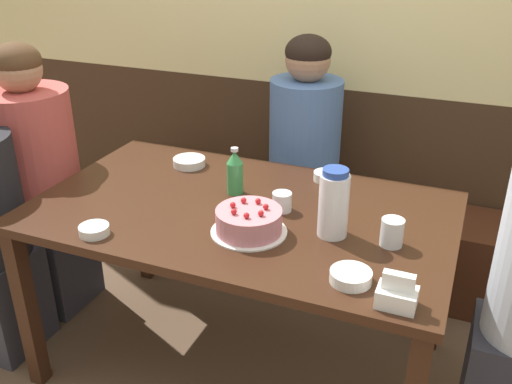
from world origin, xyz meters
TOP-DOWN VIEW (x-y plane):
  - ground_plane at (0.00, 0.00)m, footprint 12.00×12.00m
  - back_wall at (0.00, 1.05)m, footprint 4.80×0.04m
  - bench_seat at (0.00, 0.83)m, footprint 1.99×0.38m
  - dining_table at (0.00, 0.00)m, footprint 1.54×0.92m
  - birthday_cake at (0.10, -0.16)m, footprint 0.26×0.26m
  - water_pitcher at (0.36, -0.06)m, footprint 0.10×0.10m
  - soju_bottle at (-0.07, 0.11)m, footprint 0.06×0.06m
  - napkin_holder at (0.63, -0.38)m, footprint 0.11×0.08m
  - bowl_soup_white at (-0.38, -0.37)m, footprint 0.10×0.10m
  - bowl_rice_small at (-0.37, 0.28)m, footprint 0.14×0.14m
  - bowl_side_dish at (0.22, 0.36)m, footprint 0.10×0.10m
  - bowl_sauce_shallow at (0.49, -0.32)m, footprint 0.13×0.13m
  - glass_water_tall at (0.56, -0.06)m, footprint 0.08×0.08m
  - glass_tumbler_short at (0.15, 0.04)m, footprint 0.07×0.07m
  - person_teal_shirt at (0.01, 0.72)m, footprint 0.34×0.34m
  - person_dark_striped at (-1.03, 0.07)m, footprint 0.38×0.38m

SIDE VIEW (x-z plane):
  - ground_plane at x=0.00m, z-range 0.00..0.00m
  - bench_seat at x=0.00m, z-range 0.00..0.42m
  - person_teal_shirt at x=0.01m, z-range -0.02..1.23m
  - person_dark_striped at x=-1.03m, z-range 0.00..1.25m
  - dining_table at x=0.00m, z-range 0.29..1.02m
  - bowl_soup_white at x=-0.38m, z-range 0.74..0.77m
  - bowl_rice_small at x=-0.37m, z-range 0.74..0.77m
  - bowl_sauce_shallow at x=0.49m, z-range 0.74..0.77m
  - bowl_side_dish at x=0.22m, z-range 0.74..0.77m
  - glass_tumbler_short at x=0.15m, z-range 0.74..0.81m
  - napkin_holder at x=0.63m, z-range 0.72..0.83m
  - birthday_cake at x=0.10m, z-range 0.72..0.83m
  - glass_water_tall at x=0.56m, z-range 0.74..0.83m
  - soju_bottle at x=-0.07m, z-range 0.73..0.92m
  - water_pitcher at x=0.36m, z-range 0.73..0.97m
  - back_wall at x=0.00m, z-range 0.00..2.50m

